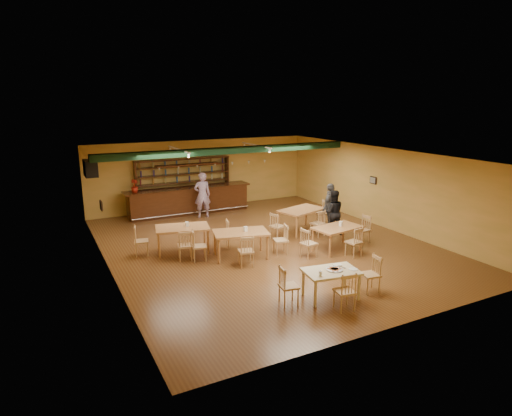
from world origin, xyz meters
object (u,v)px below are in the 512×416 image
bar_counter (189,200)px  near_table (331,284)px  dining_table_b (302,220)px  dining_table_a (183,239)px  dining_table_d (337,238)px  patron_right_a (333,212)px  patron_bar (202,195)px  dining_table_c (241,244)px

bar_counter → near_table: bar_counter is taller
dining_table_b → near_table: bearing=-132.1°
dining_table_a → dining_table_b: dining_table_b is taller
bar_counter → dining_table_d: bearing=-67.5°
dining_table_b → patron_right_a: size_ratio=1.04×
dining_table_b → patron_bar: 4.37m
patron_right_a → dining_table_d: bearing=78.4°
near_table → patron_right_a: 5.28m
dining_table_c → dining_table_a: bearing=151.4°
dining_table_c → near_table: bearing=-64.3°
dining_table_d → bar_counter: bearing=104.0°
dining_table_b → patron_bar: bearing=109.0°
near_table → dining_table_d: bearing=59.1°
dining_table_a → near_table: size_ratio=1.26×
dining_table_d → patron_bar: 6.28m
near_table → dining_table_b: bearing=73.3°
bar_counter → near_table: (0.44, -9.35, -0.21)m
dining_table_c → near_table: 3.62m
dining_table_b → dining_table_d: bearing=-109.0°
patron_bar → patron_right_a: (3.32, -4.34, -0.12)m
dining_table_b → dining_table_d: 2.24m
dining_table_d → near_table: (-2.29, -2.75, -0.03)m
bar_counter → patron_right_a: 6.32m
dining_table_d → near_table: 3.58m
near_table → bar_counter: bearing=101.6°
patron_bar → dining_table_d: bearing=121.1°
dining_table_b → near_table: dining_table_b is taller
patron_right_a → bar_counter: bearing=-34.5°
bar_counter → dining_table_b: (2.83, -4.36, -0.15)m
dining_table_d → dining_table_a: bearing=146.4°
dining_table_a → patron_right_a: patron_right_a is taller
dining_table_d → near_table: dining_table_d is taller
dining_table_c → dining_table_d: (3.04, -0.80, -0.02)m
dining_table_a → dining_table_c: 1.93m
dining_table_b → bar_counter: bearing=106.5°
patron_bar → bar_counter: bearing=-61.2°
patron_right_a → patron_bar: bearing=-32.1°
dining_table_d → near_table: size_ratio=1.17×
near_table → patron_bar: patron_bar is taller
dining_table_a → dining_table_c: size_ratio=1.01×
patron_right_a → dining_table_c: bearing=29.6°
dining_table_a → dining_table_d: (4.47, -2.09, -0.03)m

